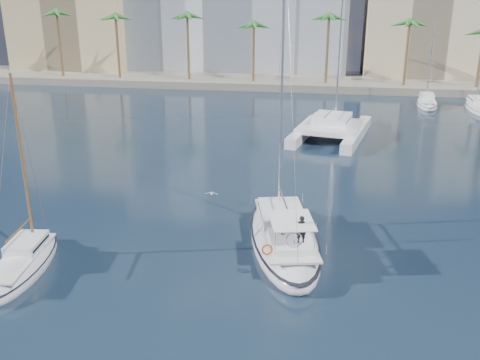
# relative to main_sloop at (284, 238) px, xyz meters

# --- Properties ---
(ground) EXTENTS (160.00, 160.00, 0.00)m
(ground) POSITION_rel_main_sloop_xyz_m (-4.06, 0.16, -0.56)
(ground) COLOR black
(ground) RESTS_ON ground
(quay) EXTENTS (120.00, 14.00, 1.20)m
(quay) POSITION_rel_main_sloop_xyz_m (-4.06, 61.16, 0.04)
(quay) COLOR gray
(quay) RESTS_ON ground
(building_tan_left) EXTENTS (22.00, 14.00, 22.00)m
(building_tan_left) POSITION_rel_main_sloop_xyz_m (-46.06, 69.16, 10.44)
(building_tan_left) COLOR tan
(building_tan_left) RESTS_ON ground
(building_beige) EXTENTS (20.00, 14.00, 20.00)m
(building_beige) POSITION_rel_main_sloop_xyz_m (17.94, 70.16, 9.44)
(building_beige) COLOR beige
(building_beige) RESTS_ON ground
(palm_left) EXTENTS (3.60, 3.60, 12.30)m
(palm_left) POSITION_rel_main_sloop_xyz_m (-38.06, 57.16, 9.72)
(palm_left) COLOR brown
(palm_left) RESTS_ON ground
(palm_centre) EXTENTS (3.60, 3.60, 12.30)m
(palm_centre) POSITION_rel_main_sloop_xyz_m (-4.06, 57.16, 9.72)
(palm_centre) COLOR brown
(palm_centre) RESTS_ON ground
(main_sloop) EXTENTS (6.83, 13.36, 18.96)m
(main_sloop) POSITION_rel_main_sloop_xyz_m (0.00, 0.00, 0.00)
(main_sloop) COLOR silver
(main_sloop) RESTS_ON ground
(small_sloop) EXTENTS (3.55, 8.44, 11.76)m
(small_sloop) POSITION_rel_main_sloop_xyz_m (-14.49, -5.67, -0.13)
(small_sloop) COLOR silver
(small_sloop) RESTS_ON ground
(catamaran) EXTENTS (9.36, 14.76, 19.76)m
(catamaran) POSITION_rel_main_sloop_xyz_m (2.72, 27.65, 0.63)
(catamaran) COLOR silver
(catamaran) RESTS_ON ground
(seagull) EXTENTS (0.99, 0.43, 0.18)m
(seagull) POSITION_rel_main_sloop_xyz_m (-5.92, 5.81, 0.42)
(seagull) COLOR silver
(seagull) RESTS_ON ground
(moored_yacht_a) EXTENTS (3.37, 9.52, 11.90)m
(moored_yacht_a) POSITION_rel_main_sloop_xyz_m (15.94, 47.16, -0.56)
(moored_yacht_a) COLOR silver
(moored_yacht_a) RESTS_ON ground
(moored_yacht_b) EXTENTS (3.32, 10.83, 13.72)m
(moored_yacht_b) POSITION_rel_main_sloop_xyz_m (22.44, 45.16, -0.56)
(moored_yacht_b) COLOR silver
(moored_yacht_b) RESTS_ON ground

